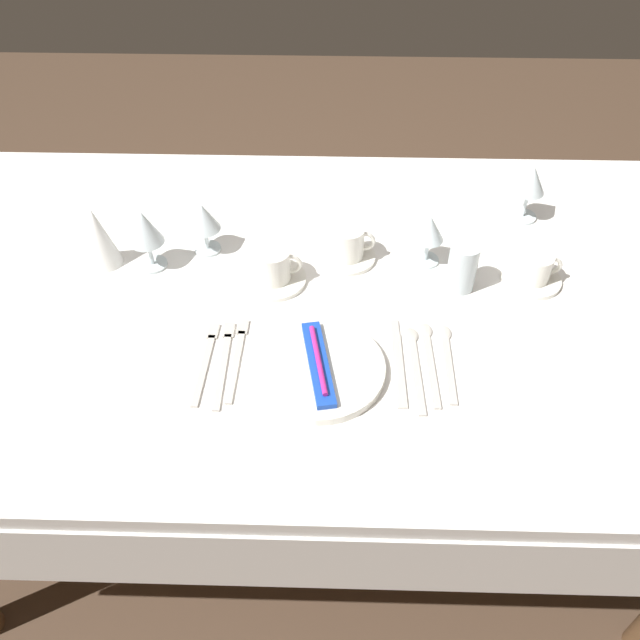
% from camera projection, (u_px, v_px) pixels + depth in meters
% --- Properties ---
extents(ground_plane, '(6.00, 6.00, 0.00)m').
position_uv_depth(ground_plane, '(316.00, 475.00, 1.92)').
color(ground_plane, '#4C3828').
extents(dining_table, '(1.80, 1.11, 0.74)m').
position_uv_depth(dining_table, '(315.00, 317.00, 1.46)').
color(dining_table, white).
rests_on(dining_table, ground).
extents(dinner_plate, '(0.26, 0.26, 0.02)m').
position_uv_depth(dinner_plate, '(318.00, 369.00, 1.23)').
color(dinner_plate, white).
rests_on(dinner_plate, dining_table).
extents(toothbrush_package, '(0.07, 0.21, 0.02)m').
position_uv_depth(toothbrush_package, '(318.00, 363.00, 1.22)').
color(toothbrush_package, blue).
rests_on(toothbrush_package, dinner_plate).
extents(fork_outer, '(0.02, 0.22, 0.00)m').
position_uv_depth(fork_outer, '(237.00, 356.00, 1.26)').
color(fork_outer, beige).
rests_on(fork_outer, dining_table).
extents(fork_inner, '(0.02, 0.22, 0.00)m').
position_uv_depth(fork_inner, '(224.00, 360.00, 1.26)').
color(fork_inner, beige).
rests_on(fork_inner, dining_table).
extents(fork_salad, '(0.03, 0.21, 0.00)m').
position_uv_depth(fork_salad, '(206.00, 359.00, 1.26)').
color(fork_salad, beige).
rests_on(fork_salad, dining_table).
extents(dinner_knife, '(0.02, 0.23, 0.00)m').
position_uv_depth(dinner_knife, '(399.00, 364.00, 1.25)').
color(dinner_knife, beige).
rests_on(dinner_knife, dining_table).
extents(spoon_soup, '(0.03, 0.22, 0.01)m').
position_uv_depth(spoon_soup, '(415.00, 359.00, 1.26)').
color(spoon_soup, beige).
rests_on(spoon_soup, dining_table).
extents(spoon_dessert, '(0.03, 0.22, 0.01)m').
position_uv_depth(spoon_dessert, '(429.00, 353.00, 1.27)').
color(spoon_dessert, beige).
rests_on(spoon_dessert, dining_table).
extents(spoon_tea, '(0.03, 0.20, 0.01)m').
position_uv_depth(spoon_tea, '(447.00, 353.00, 1.27)').
color(spoon_tea, beige).
rests_on(spoon_tea, dining_table).
extents(saucer_left, '(0.13, 0.13, 0.01)m').
position_uv_depth(saucer_left, '(347.00, 257.00, 1.48)').
color(saucer_left, white).
rests_on(saucer_left, dining_table).
extents(coffee_cup_left, '(0.10, 0.07, 0.07)m').
position_uv_depth(coffee_cup_left, '(349.00, 242.00, 1.45)').
color(coffee_cup_left, white).
rests_on(coffee_cup_left, saucer_left).
extents(saucer_right, '(0.13, 0.13, 0.01)m').
position_uv_depth(saucer_right, '(531.00, 279.00, 1.42)').
color(saucer_right, white).
rests_on(saucer_right, dining_table).
extents(coffee_cup_right, '(0.10, 0.07, 0.06)m').
position_uv_depth(coffee_cup_right, '(535.00, 266.00, 1.40)').
color(coffee_cup_right, white).
rests_on(coffee_cup_right, saucer_right).
extents(saucer_far, '(0.14, 0.14, 0.01)m').
position_uv_depth(saucer_far, '(274.00, 279.00, 1.42)').
color(saucer_far, white).
rests_on(saucer_far, dining_table).
extents(coffee_cup_far, '(0.10, 0.08, 0.07)m').
position_uv_depth(coffee_cup_far, '(274.00, 265.00, 1.39)').
color(coffee_cup_far, white).
rests_on(coffee_cup_far, saucer_far).
extents(wine_glass_centre, '(0.07, 0.07, 0.14)m').
position_uv_depth(wine_glass_centre, '(531.00, 183.00, 1.52)').
color(wine_glass_centre, silver).
rests_on(wine_glass_centre, dining_table).
extents(wine_glass_left, '(0.07, 0.07, 0.12)m').
position_uv_depth(wine_glass_left, '(429.00, 231.00, 1.41)').
color(wine_glass_left, silver).
rests_on(wine_glass_left, dining_table).
extents(wine_glass_right, '(0.07, 0.07, 0.14)m').
position_uv_depth(wine_glass_right, '(145.00, 230.00, 1.39)').
color(wine_glass_right, silver).
rests_on(wine_glass_right, dining_table).
extents(wine_glass_far, '(0.07, 0.07, 0.12)m').
position_uv_depth(wine_glass_far, '(203.00, 219.00, 1.44)').
color(wine_glass_far, silver).
rests_on(wine_glass_far, dining_table).
extents(drink_tumbler, '(0.06, 0.06, 0.11)m').
position_uv_depth(drink_tumbler, '(462.00, 267.00, 1.37)').
color(drink_tumbler, silver).
rests_on(drink_tumbler, dining_table).
extents(napkin_folded, '(0.08, 0.08, 0.14)m').
position_uv_depth(napkin_folded, '(99.00, 237.00, 1.42)').
color(napkin_folded, white).
rests_on(napkin_folded, dining_table).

